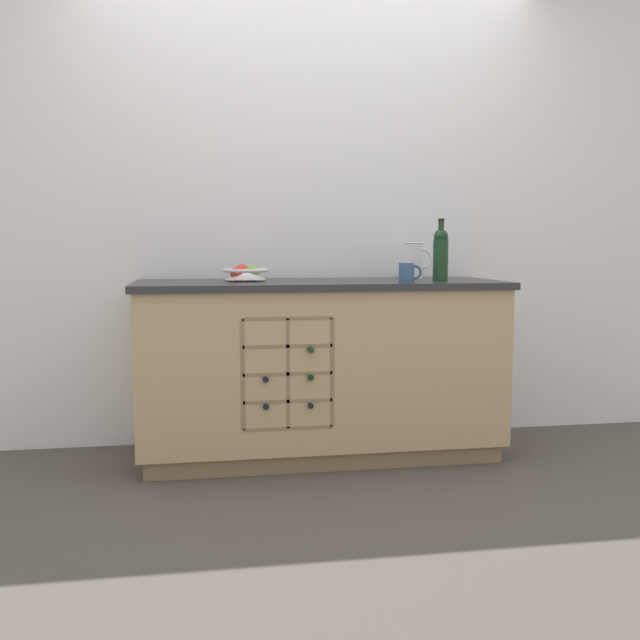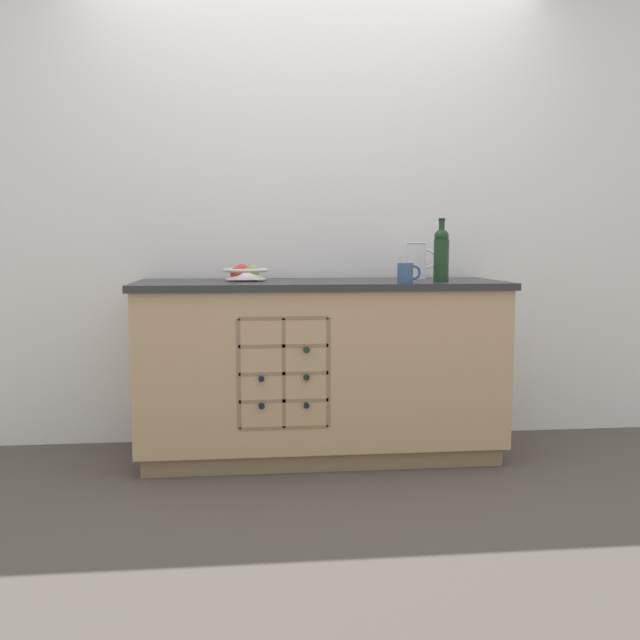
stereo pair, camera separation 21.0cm
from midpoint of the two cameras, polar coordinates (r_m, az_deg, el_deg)
name	(u,v)px [view 2 (the right image)]	position (r m, az deg, el deg)	size (l,w,h in m)	color
ground_plane	(320,455)	(3.76, 1.63, -10.74)	(14.00, 14.00, 0.00)	#4C4742
back_wall	(312,210)	(3.99, 0.92, 8.76)	(4.40, 0.06, 2.55)	white
kitchen_island	(320,368)	(3.65, 1.61, -3.85)	(1.85, 0.67, 0.90)	#8B7354
fruit_bowl	(245,273)	(3.61, -4.34, 3.78)	(0.23, 0.23, 0.08)	silver
white_pitcher	(417,260)	(3.87, 9.33, 4.77)	(0.16, 0.11, 0.20)	white
ceramic_mug	(406,273)	(3.47, 8.63, 3.75)	(0.11, 0.08, 0.10)	#385684
standing_wine_bottle	(441,253)	(3.60, 11.34, 5.25)	(0.08, 0.08, 0.31)	#19381E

